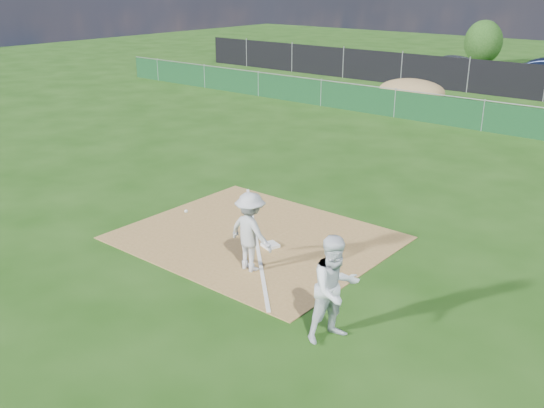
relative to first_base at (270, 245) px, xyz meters
The scene contains 10 objects.
ground 9.21m from the first_base, 93.80° to the left, with size 90.00×90.00×0.00m, color #1A420E.
infield_dirt 0.64m from the first_base, 162.90° to the left, with size 6.00×5.00×0.02m, color olive.
foul_line 0.64m from the first_base, 162.90° to the left, with size 0.08×7.00×0.01m, color white.
green_fence 14.21m from the first_base, 92.47° to the left, with size 44.00×0.05×1.20m, color #0E3518.
dirt_mound 18.56m from the first_base, 107.60° to the left, with size 3.38×2.60×1.17m, color olive.
first_base is the anchor object (origin of this frame).
play_at_first 1.47m from the first_base, 70.28° to the right, with size 2.55×0.72×1.73m.
runner 4.02m from the first_base, 34.03° to the right, with size 0.94×0.73×1.93m, color white.
car_left 28.06m from the first_base, 105.03° to the left, with size 1.59×3.95×1.35m, color #A8ACB0.
tree_left 34.17m from the first_base, 103.88° to the left, with size 2.61×2.61×3.09m.
Camera 1 is at (8.82, -9.04, 5.92)m, focal length 40.00 mm.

